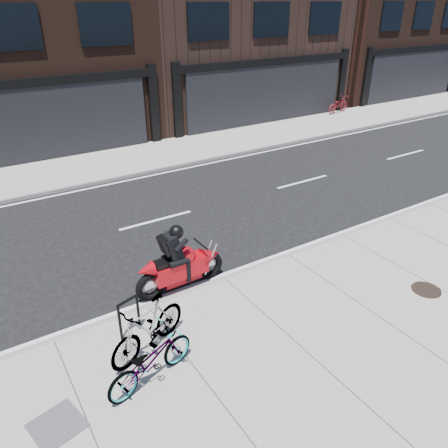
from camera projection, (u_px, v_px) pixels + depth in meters
ground at (187, 248)px, 12.03m from camera, size 120.00×120.00×0.00m
sidewalk_near at (311, 358)px, 8.25m from camera, size 60.00×6.00×0.13m
sidewalk_far at (97, 165)px, 17.82m from camera, size 60.00×3.50×0.13m
bike_rack at (129, 314)px, 8.54m from camera, size 0.49×0.18×0.85m
bicycle_front at (150, 360)px, 7.49m from camera, size 1.87×1.05×0.93m
bicycle_rear at (148, 327)px, 8.11m from camera, size 1.89×1.14×1.10m
motorcycle at (184, 262)px, 10.10m from camera, size 2.28×0.49×1.71m
bicycle_far at (338, 104)px, 25.59m from camera, size 1.90×1.02×0.95m
manhole_cover at (426, 290)px, 10.08m from camera, size 0.80×0.80×0.02m
utility_grate at (57, 425)px, 6.87m from camera, size 0.90×0.90×0.02m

